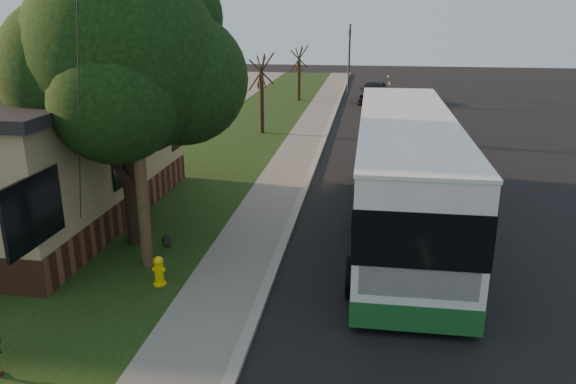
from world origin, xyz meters
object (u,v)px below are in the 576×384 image
object	(u,v)px
fire_hydrant	(159,271)
bare_tree_far	(299,74)
dumpster	(29,192)
distant_car	(374,91)
bare_tree_near	(262,95)
leafy_tree	(126,61)
utility_pole	(133,91)
traffic_signal	(349,55)
skateboard_main	(168,240)
transit_bus	(404,170)

from	to	relation	value
fire_hydrant	bare_tree_far	xyz separation A→B (m)	(-0.40, 30.00, 1.57)
dumpster	distant_car	size ratio (longest dim) A/B	0.33
fire_hydrant	bare_tree_near	size ratio (longest dim) A/B	0.17
dumpster	leafy_tree	bearing A→B (deg)	-22.99
leafy_tree	dumpster	xyz separation A→B (m)	(-4.72, 2.00, -4.52)
utility_pole	traffic_signal	size ratio (longest dim) A/B	1.65
skateboard_main	distant_car	distance (m)	28.37
utility_pole	skateboard_main	distance (m)	4.77
bare_tree_far	skateboard_main	world-z (taller)	bare_tree_far
bare_tree_far	transit_bus	world-z (taller)	bare_tree_far
bare_tree_near	bare_tree_far	xyz separation A→B (m)	(0.50, 12.00, -0.15)
bare_tree_near	skateboard_main	bearing A→B (deg)	-89.37
bare_tree_far	dumpster	size ratio (longest dim) A/B	2.58
bare_tree_near	dumpster	bearing A→B (deg)	-111.98
fire_hydrant	bare_tree_near	world-z (taller)	bare_tree_near
dumpster	traffic_signal	bearing A→B (deg)	72.26
leafy_tree	bare_tree_far	xyz separation A→B (m)	(1.17, 27.35, -3.16)
bare_tree_far	transit_bus	bearing A→B (deg)	-75.68
leafy_tree	dumpster	bearing A→B (deg)	157.01
utility_pole	bare_tree_near	xyz separation A→B (m)	(-0.19, 17.01, -2.48)
dumpster	transit_bus	bearing A→B (deg)	1.25
utility_pole	bare_tree_near	size ratio (longest dim) A/B	2.11
leafy_tree	bare_tree_near	world-z (taller)	leafy_tree
utility_pole	transit_bus	world-z (taller)	utility_pole
utility_pole	leafy_tree	distance (m)	1.94
fire_hydrant	dumpster	distance (m)	7.82
fire_hydrant	distant_car	world-z (taller)	distant_car
traffic_signal	transit_bus	distance (m)	29.26
dumpster	distant_car	xyz separation A→B (m)	(11.41, 25.66, 0.17)
traffic_signal	leafy_tree	bearing A→B (deg)	-98.47
traffic_signal	skateboard_main	world-z (taller)	traffic_signal
fire_hydrant	utility_pole	world-z (taller)	utility_pole
fire_hydrant	dumpster	bearing A→B (deg)	143.52
distant_car	transit_bus	bearing A→B (deg)	-82.74
traffic_signal	bare_tree_far	bearing A→B (deg)	-131.19
leafy_tree	transit_bus	size ratio (longest dim) A/B	0.61
transit_bus	distant_car	world-z (taller)	transit_bus
skateboard_main	dumpster	bearing A→B (deg)	159.41
bare_tree_near	distant_car	bearing A→B (deg)	63.94
skateboard_main	dumpster	xyz separation A→B (m)	(-5.56, 2.09, 0.52)
bare_tree_far	transit_bus	distance (m)	25.89
transit_bus	distant_car	bearing A→B (deg)	91.98
utility_pole	distant_car	size ratio (longest dim) A/B	1.90
bare_tree_far	dumpster	bearing A→B (deg)	-103.08
fire_hydrant	leafy_tree	bearing A→B (deg)	120.67
utility_pole	dumpster	world-z (taller)	utility_pole
dumpster	bare_tree_far	bearing A→B (deg)	76.92
utility_pole	traffic_signal	xyz separation A→B (m)	(3.81, 33.01, -1.47)
bare_tree_near	distant_car	xyz separation A→B (m)	(6.02, 12.31, -1.34)
utility_pole	bare_tree_far	xyz separation A→B (m)	(0.31, 29.01, -2.63)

